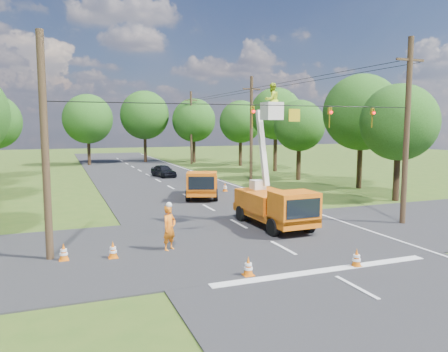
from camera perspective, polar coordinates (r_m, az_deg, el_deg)
name	(u,v)px	position (r m, az deg, el deg)	size (l,w,h in m)	color
ground	(171,188)	(37.91, -6.96, -1.54)	(140.00, 140.00, 0.00)	#325218
road_main	(171,188)	(37.91, -6.96, -1.54)	(12.00, 100.00, 0.06)	black
road_cross	(263,238)	(21.23, 5.10, -8.05)	(56.00, 10.00, 0.07)	black
stop_bar	(325,272)	(16.91, 13.05, -12.06)	(9.00, 0.45, 0.02)	silver
edge_line	(231,185)	(39.63, 0.92, -1.14)	(0.12, 90.00, 0.02)	silver
bucket_truck	(275,197)	(23.10, 6.65, -2.73)	(2.45, 5.85, 7.56)	orange
second_truck	(202,183)	(32.39, -2.86, -0.95)	(3.82, 5.97, 2.10)	orange
ground_worker	(169,228)	(19.00, -7.15, -6.76)	(0.72, 0.47, 1.97)	#DE4712
distant_car	(164,171)	(45.85, -7.91, 0.67)	(1.53, 3.80, 1.29)	black
traffic_cone_0	(248,266)	(15.94, 3.19, -11.71)	(0.38, 0.38, 0.71)	orange
traffic_cone_1	(357,258)	(17.60, 16.93, -10.21)	(0.38, 0.38, 0.71)	orange
traffic_cone_2	(261,209)	(26.31, 4.84, -4.36)	(0.38, 0.38, 0.71)	orange
traffic_cone_3	(245,198)	(30.10, 2.82, -2.95)	(0.38, 0.38, 0.71)	orange
traffic_cone_4	(113,250)	(18.45, -14.31, -9.34)	(0.38, 0.38, 0.71)	orange
traffic_cone_5	(64,252)	(18.71, -20.21, -9.32)	(0.38, 0.38, 0.71)	orange
traffic_cone_7	(225,187)	(35.45, 0.14, -1.48)	(0.38, 0.38, 0.71)	orange
pole_right_near	(407,130)	(25.46, 22.76, 5.53)	(1.80, 0.30, 10.00)	#4C3823
pole_right_mid	(251,128)	(42.25, 3.59, 6.28)	(1.80, 0.30, 10.00)	#4C3823
pole_right_far	(191,127)	(61.00, -4.31, 6.39)	(1.80, 0.30, 10.00)	#4C3823
pole_left	(45,148)	(18.44, -22.34, 3.43)	(0.30, 0.30, 9.00)	#4C3823
signal_span	(306,115)	(21.61, 10.63, 7.87)	(18.00, 0.29, 1.07)	black
tree_right_a	(399,123)	(33.26, 21.89, 6.50)	(5.40, 5.40, 8.28)	#382616
tree_right_b	(361,113)	(38.81, 17.51, 7.91)	(6.40, 6.40, 9.65)	#382616
tree_right_c	(299,126)	(43.55, 9.81, 6.48)	(5.00, 5.00, 7.83)	#382616
tree_right_d	(276,114)	(51.33, 6.77, 8.07)	(6.00, 6.00, 9.70)	#382616
tree_right_e	(241,122)	(58.11, 2.18, 7.08)	(5.60, 5.60, 8.63)	#382616
tree_far_a	(88,119)	(61.55, -17.36, 7.11)	(6.60, 6.60, 9.50)	#382616
tree_far_b	(145,115)	(64.57, -10.34, 7.82)	(7.00, 7.00, 10.32)	#382616
tree_far_c	(194,120)	(63.21, -3.96, 7.27)	(6.20, 6.20, 9.18)	#382616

